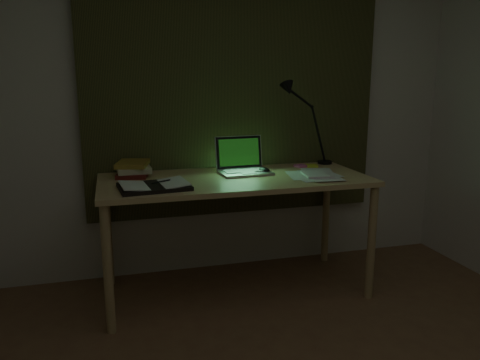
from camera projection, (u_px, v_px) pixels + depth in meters
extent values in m
cube|color=silver|center=(234.00, 107.00, 3.50)|extent=(3.50, 0.00, 2.50)
cube|color=#2F3219|center=(235.00, 80.00, 3.42)|extent=(2.20, 0.06, 2.00)
ellipsoid|color=black|center=(264.00, 170.00, 3.27)|extent=(0.09, 0.12, 0.04)
cube|color=#CCDD2E|center=(312.00, 166.00, 3.49)|extent=(0.09, 0.09, 0.02)
cube|color=#E75AA7|center=(301.00, 166.00, 3.49)|extent=(0.09, 0.09, 0.02)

